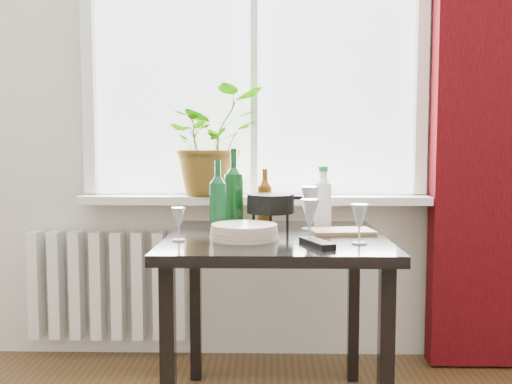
{
  "coord_description": "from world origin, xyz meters",
  "views": [
    {
      "loc": [
        0.07,
        -0.67,
        1.09
      ],
      "look_at": [
        0.02,
        1.55,
        0.91
      ],
      "focal_mm": 40.0,
      "sensor_mm": 36.0,
      "label": 1
    }
  ],
  "objects_px": {
    "tv_remote": "(317,243)",
    "cutting_board": "(342,231)",
    "radiator": "(108,285)",
    "wineglass_front_left": "(179,224)",
    "bottle_amber": "(265,197)",
    "wineglass_back_left": "(230,208)",
    "table": "(275,258)",
    "wineglass_far_right": "(359,224)",
    "potted_plant": "(212,141)",
    "wine_bottle_right": "(234,188)",
    "cleaning_bottle": "(323,196)",
    "fondue_pot": "(271,212)",
    "plate_stack": "(244,232)",
    "wine_bottle_left": "(218,196)",
    "wineglass_front_right": "(310,220)",
    "wineglass_back_center": "(310,208)"
  },
  "relations": [
    {
      "from": "tv_remote",
      "to": "cutting_board",
      "type": "relative_size",
      "value": 0.75
    },
    {
      "from": "radiator",
      "to": "wineglass_front_left",
      "type": "xyz_separation_m",
      "value": [
        0.49,
        -0.76,
        0.42
      ]
    },
    {
      "from": "bottle_amber",
      "to": "tv_remote",
      "type": "xyz_separation_m",
      "value": [
        0.19,
        -0.49,
        -0.12
      ]
    },
    {
      "from": "wineglass_back_left",
      "to": "table",
      "type": "bearing_deg",
      "value": -51.34
    },
    {
      "from": "wineglass_far_right",
      "to": "wineglass_front_left",
      "type": "distance_m",
      "value": 0.66
    },
    {
      "from": "tv_remote",
      "to": "wineglass_back_left",
      "type": "bearing_deg",
      "value": 103.94
    },
    {
      "from": "potted_plant",
      "to": "wine_bottle_right",
      "type": "height_order",
      "value": "potted_plant"
    },
    {
      "from": "cleaning_bottle",
      "to": "bottle_amber",
      "type": "bearing_deg",
      "value": -176.7
    },
    {
      "from": "radiator",
      "to": "table",
      "type": "relative_size",
      "value": 0.94
    },
    {
      "from": "radiator",
      "to": "wineglass_back_left",
      "type": "height_order",
      "value": "wineglass_back_left"
    },
    {
      "from": "fondue_pot",
      "to": "cutting_board",
      "type": "relative_size",
      "value": 0.91
    },
    {
      "from": "plate_stack",
      "to": "wineglass_back_left",
      "type": "bearing_deg",
      "value": 102.8
    },
    {
      "from": "wineglass_far_right",
      "to": "wine_bottle_left",
      "type": "bearing_deg",
      "value": 153.51
    },
    {
      "from": "wineglass_back_left",
      "to": "cutting_board",
      "type": "height_order",
      "value": "wineglass_back_left"
    },
    {
      "from": "potted_plant",
      "to": "wine_bottle_left",
      "type": "distance_m",
      "value": 0.59
    },
    {
      "from": "wineglass_front_right",
      "to": "wineglass_front_left",
      "type": "height_order",
      "value": "wineglass_front_right"
    },
    {
      "from": "potted_plant",
      "to": "wine_bottle_right",
      "type": "bearing_deg",
      "value": -71.77
    },
    {
      "from": "wine_bottle_left",
      "to": "bottle_amber",
      "type": "height_order",
      "value": "wine_bottle_left"
    },
    {
      "from": "wineglass_front_right",
      "to": "wineglass_front_left",
      "type": "relative_size",
      "value": 1.29
    },
    {
      "from": "wine_bottle_left",
      "to": "wineglass_front_left",
      "type": "bearing_deg",
      "value": -120.69
    },
    {
      "from": "bottle_amber",
      "to": "wine_bottle_left",
      "type": "bearing_deg",
      "value": -135.76
    },
    {
      "from": "fondue_pot",
      "to": "tv_remote",
      "type": "bearing_deg",
      "value": -58.42
    },
    {
      "from": "wineglass_front_right",
      "to": "fondue_pot",
      "type": "xyz_separation_m",
      "value": [
        -0.14,
        0.3,
        -0.0
      ]
    },
    {
      "from": "wine_bottle_right",
      "to": "bottle_amber",
      "type": "height_order",
      "value": "wine_bottle_right"
    },
    {
      "from": "radiator",
      "to": "wine_bottle_left",
      "type": "bearing_deg",
      "value": -41.72
    },
    {
      "from": "wineglass_far_right",
      "to": "wineglass_back_center",
      "type": "relative_size",
      "value": 0.79
    },
    {
      "from": "wine_bottle_right",
      "to": "cutting_board",
      "type": "relative_size",
      "value": 1.4
    },
    {
      "from": "cleaning_bottle",
      "to": "fondue_pot",
      "type": "distance_m",
      "value": 0.28
    },
    {
      "from": "potted_plant",
      "to": "wineglass_back_center",
      "type": "height_order",
      "value": "potted_plant"
    },
    {
      "from": "wineglass_front_right",
      "to": "tv_remote",
      "type": "height_order",
      "value": "wineglass_front_right"
    },
    {
      "from": "bottle_amber",
      "to": "wineglass_back_center",
      "type": "bearing_deg",
      "value": -29.77
    },
    {
      "from": "wineglass_back_center",
      "to": "cutting_board",
      "type": "height_order",
      "value": "wineglass_back_center"
    },
    {
      "from": "cleaning_bottle",
      "to": "plate_stack",
      "type": "distance_m",
      "value": 0.51
    },
    {
      "from": "bottle_amber",
      "to": "cleaning_bottle",
      "type": "distance_m",
      "value": 0.26
    },
    {
      "from": "wineglass_far_right",
      "to": "wineglass_back_center",
      "type": "bearing_deg",
      "value": 114.09
    },
    {
      "from": "wineglass_front_right",
      "to": "radiator",
      "type": "bearing_deg",
      "value": 140.82
    },
    {
      "from": "radiator",
      "to": "cutting_board",
      "type": "bearing_deg",
      "value": -26.37
    },
    {
      "from": "cleaning_bottle",
      "to": "wineglass_back_center",
      "type": "xyz_separation_m",
      "value": [
        -0.07,
        -0.12,
        -0.04
      ]
    },
    {
      "from": "radiator",
      "to": "wineglass_far_right",
      "type": "xyz_separation_m",
      "value": [
        1.15,
        -0.82,
        0.43
      ]
    },
    {
      "from": "table",
      "to": "fondue_pot",
      "type": "distance_m",
      "value": 0.22
    },
    {
      "from": "cleaning_bottle",
      "to": "wineglass_far_right",
      "type": "xyz_separation_m",
      "value": [
        0.09,
        -0.47,
        -0.06
      ]
    },
    {
      "from": "radiator",
      "to": "fondue_pot",
      "type": "bearing_deg",
      "value": -30.87
    },
    {
      "from": "table",
      "to": "cleaning_bottle",
      "type": "bearing_deg",
      "value": 52.86
    },
    {
      "from": "table",
      "to": "tv_remote",
      "type": "height_order",
      "value": "tv_remote"
    },
    {
      "from": "wineglass_front_right",
      "to": "wineglass_back_left",
      "type": "relative_size",
      "value": 1.01
    },
    {
      "from": "table",
      "to": "wineglass_front_left",
      "type": "height_order",
      "value": "wineglass_front_left"
    },
    {
      "from": "plate_stack",
      "to": "cutting_board",
      "type": "distance_m",
      "value": 0.42
    },
    {
      "from": "wine_bottle_right",
      "to": "tv_remote",
      "type": "bearing_deg",
      "value": -53.7
    },
    {
      "from": "tv_remote",
      "to": "radiator",
      "type": "bearing_deg",
      "value": 117.51
    },
    {
      "from": "radiator",
      "to": "cutting_board",
      "type": "xyz_separation_m",
      "value": [
        1.12,
        -0.56,
        0.37
      ]
    }
  ]
}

